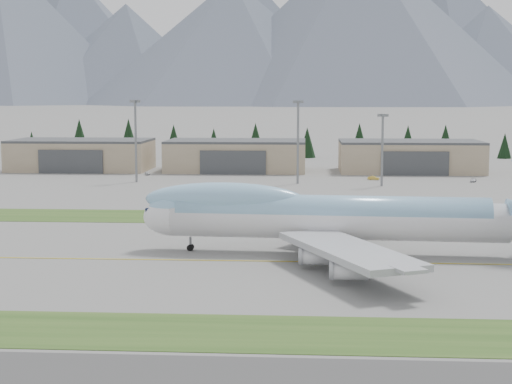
# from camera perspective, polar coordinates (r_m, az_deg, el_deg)

# --- Properties ---
(ground) EXTENTS (7000.00, 7000.00, 0.00)m
(ground) POSITION_cam_1_polar(r_m,az_deg,el_deg) (125.25, -0.67, -5.05)
(ground) COLOR slate
(ground) RESTS_ON ground
(grass_strip_near) EXTENTS (400.00, 14.00, 0.08)m
(grass_strip_near) POSITION_cam_1_polar(r_m,az_deg,el_deg) (88.60, -2.55, -10.19)
(grass_strip_near) COLOR #2B4D1B
(grass_strip_near) RESTS_ON ground
(grass_strip_far) EXTENTS (400.00, 18.00, 0.08)m
(grass_strip_far) POSITION_cam_1_polar(r_m,az_deg,el_deg) (169.42, 0.48, -1.87)
(grass_strip_far) COLOR #2B4D1B
(grass_strip_far) RESTS_ON ground
(taxiway_line_main) EXTENTS (400.00, 0.40, 0.02)m
(taxiway_line_main) POSITION_cam_1_polar(r_m,az_deg,el_deg) (125.25, -0.67, -5.05)
(taxiway_line_main) COLOR gold
(taxiway_line_main) RESTS_ON ground
(boeing_747_freighter) EXTENTS (73.08, 63.14, 19.29)m
(boeing_747_freighter) POSITION_cam_1_polar(r_m,az_deg,el_deg) (130.23, 5.58, -1.77)
(boeing_747_freighter) COLOR silver
(boeing_747_freighter) RESTS_ON ground
(hangar_left) EXTENTS (48.00, 26.60, 10.80)m
(hangar_left) POSITION_cam_1_polar(r_m,az_deg,el_deg) (284.09, -12.57, 2.67)
(hangar_left) COLOR gray
(hangar_left) RESTS_ON ground
(hangar_center) EXTENTS (48.00, 26.60, 10.80)m
(hangar_center) POSITION_cam_1_polar(r_m,az_deg,el_deg) (273.89, -1.44, 2.68)
(hangar_center) COLOR gray
(hangar_center) RESTS_ON ground
(hangar_right) EXTENTS (48.00, 26.60, 10.80)m
(hangar_right) POSITION_cam_1_polar(r_m,az_deg,el_deg) (275.15, 11.12, 2.57)
(hangar_right) COLOR gray
(hangar_right) RESTS_ON ground
(floodlight_masts) EXTENTS (131.93, 10.65, 24.87)m
(floodlight_masts) POSITION_cam_1_polar(r_m,az_deg,el_deg) (238.38, -7.90, 4.56)
(floodlight_masts) COLOR slate
(floodlight_masts) RESTS_ON ground
(service_vehicle_a) EXTENTS (2.53, 3.61, 1.14)m
(service_vehicle_a) POSITION_cam_1_polar(r_m,az_deg,el_deg) (262.11, -7.92, 1.23)
(service_vehicle_a) COLOR silver
(service_vehicle_a) RESTS_ON ground
(service_vehicle_b) EXTENTS (3.87, 2.36, 1.20)m
(service_vehicle_b) POSITION_cam_1_polar(r_m,az_deg,el_deg) (247.30, 8.54, 0.88)
(service_vehicle_b) COLOR gold
(service_vehicle_b) RESTS_ON ground
(service_vehicle_c) EXTENTS (2.73, 4.15, 1.12)m
(service_vehicle_c) POSITION_cam_1_polar(r_m,az_deg,el_deg) (247.58, 15.53, 0.70)
(service_vehicle_c) COLOR silver
(service_vehicle_c) RESTS_ON ground
(conifer_belt) EXTENTS (271.47, 16.37, 16.17)m
(conifer_belt) POSITION_cam_1_polar(r_m,az_deg,el_deg) (335.33, 0.46, 3.76)
(conifer_belt) COLOR black
(conifer_belt) RESTS_ON ground
(mountain_ridge_front) EXTENTS (4357.11, 1244.04, 521.41)m
(mountain_ridge_front) POSITION_cam_1_polar(r_m,az_deg,el_deg) (2310.46, 3.62, 11.98)
(mountain_ridge_front) COLOR #4B5865
(mountain_ridge_front) RESTS_ON ground
(mountain_ridge_rear) EXTENTS (4523.05, 1052.95, 526.48)m
(mountain_ridge_rear) POSITION_cam_1_polar(r_m,az_deg,el_deg) (3036.61, 7.14, 11.47)
(mountain_ridge_rear) COLOR #4B5865
(mountain_ridge_rear) RESTS_ON ground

